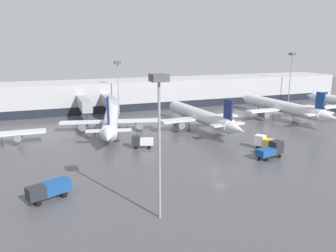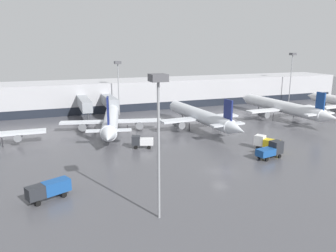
% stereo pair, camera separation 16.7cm
% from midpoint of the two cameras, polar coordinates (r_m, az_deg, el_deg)
% --- Properties ---
extents(ground_plane, '(320.00, 320.00, 0.00)m').
position_cam_midpoint_polar(ground_plane, '(53.99, 9.13, -7.80)').
color(ground_plane, '#4C4C51').
extents(terminal_building, '(160.00, 30.45, 9.00)m').
position_cam_midpoint_polar(terminal_building, '(109.31, -7.14, 5.58)').
color(terminal_building, '#B2B2B7').
rests_on(terminal_building, ground_plane).
extents(parked_jet_0, '(22.61, 37.76, 8.97)m').
position_cam_midpoint_polar(parked_jet_0, '(96.86, 19.19, 3.17)').
color(parked_jet_0, silver).
rests_on(parked_jet_0, ground_plane).
extents(parked_jet_2, '(20.47, 35.25, 8.95)m').
position_cam_midpoint_polar(parked_jet_2, '(79.71, 5.53, 1.75)').
color(parked_jet_2, silver).
rests_on(parked_jet_2, ground_plane).
extents(parked_jet_3, '(23.73, 37.70, 10.05)m').
position_cam_midpoint_polar(parked_jet_3, '(79.11, -9.94, 1.23)').
color(parked_jet_3, silver).
rests_on(parked_jet_3, ground_plane).
extents(service_truck_0, '(5.85, 3.84, 2.36)m').
position_cam_midpoint_polar(service_truck_0, '(46.24, -20.07, -10.26)').
color(service_truck_0, '#19478C').
rests_on(service_truck_0, ground_plane).
extents(service_truck_1, '(5.59, 2.88, 2.98)m').
position_cam_midpoint_polar(service_truck_1, '(61.84, 17.45, -3.96)').
color(service_truck_1, '#19478C').
rests_on(service_truck_1, ground_plane).
extents(service_truck_2, '(4.56, 3.00, 2.45)m').
position_cam_midpoint_polar(service_truck_2, '(65.05, -4.63, -2.66)').
color(service_truck_2, silver).
rests_on(service_truck_2, ground_plane).
extents(service_truck_3, '(3.99, 4.92, 2.70)m').
position_cam_midpoint_polar(service_truck_3, '(66.50, 16.71, -2.72)').
color(service_truck_3, gold).
rests_on(service_truck_3, ground_plane).
extents(traffic_cone_1, '(0.46, 0.46, 0.70)m').
position_cam_midpoint_polar(traffic_cone_1, '(83.05, -14.45, -0.20)').
color(traffic_cone_1, orange).
rests_on(traffic_cone_1, ground_plane).
extents(apron_light_mast_1, '(1.80, 1.80, 17.55)m').
position_cam_midpoint_polar(apron_light_mast_1, '(125.57, 20.69, 10.18)').
color(apron_light_mast_1, gray).
rests_on(apron_light_mast_1, ground_plane).
extents(apron_light_mast_2, '(1.80, 1.80, 15.61)m').
position_cam_midpoint_polar(apron_light_mast_2, '(96.38, -8.80, 9.29)').
color(apron_light_mast_2, gray).
rests_on(apron_light_mast_2, ground_plane).
extents(apron_light_mast_7, '(1.80, 1.80, 16.77)m').
position_cam_midpoint_polar(apron_light_mast_7, '(35.48, -1.70, 3.59)').
color(apron_light_mast_7, gray).
rests_on(apron_light_mast_7, ground_plane).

